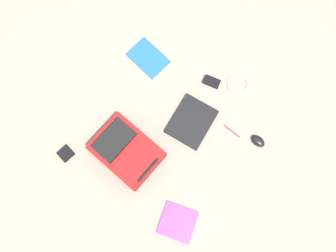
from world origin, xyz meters
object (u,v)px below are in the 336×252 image
object	(u,v)px
laptop	(192,122)
cable_coil	(238,84)
power_brick	(212,82)
book_manual	(178,222)
computer_mouse	(258,141)
earbud_pouch	(66,153)
backpack	(126,151)
book_red	(148,58)
pen_black	(232,131)

from	to	relation	value
laptop	cable_coil	world-z (taller)	laptop
cable_coil	power_brick	distance (m)	0.19
laptop	book_manual	size ratio (longest dim) A/B	1.26
computer_mouse	cable_coil	world-z (taller)	computer_mouse
cable_coil	power_brick	bearing A→B (deg)	-56.37
power_brick	earbud_pouch	distance (m)	1.11
book_manual	earbud_pouch	bearing A→B (deg)	-83.36
computer_mouse	backpack	bearing A→B (deg)	-41.70
backpack	cable_coil	distance (m)	0.91
book_red	power_brick	bearing A→B (deg)	105.37
book_red	book_manual	distance (m)	1.15
laptop	computer_mouse	world-z (taller)	computer_mouse
backpack	pen_black	bearing A→B (deg)	139.01
laptop	book_manual	xyz separation A→B (m)	(0.59, 0.32, -0.01)
cable_coil	earbud_pouch	bearing A→B (deg)	-29.88
cable_coil	earbud_pouch	world-z (taller)	earbud_pouch
backpack	cable_coil	xyz separation A→B (m)	(-0.85, 0.31, -0.07)
book_manual	power_brick	size ratio (longest dim) A/B	2.39
backpack	power_brick	distance (m)	0.77
book_red	cable_coil	distance (m)	0.66
computer_mouse	earbud_pouch	bearing A→B (deg)	-42.87
laptop	cable_coil	distance (m)	0.43
book_red	cable_coil	xyz separation A→B (m)	(-0.23, 0.62, -0.00)
computer_mouse	power_brick	world-z (taller)	computer_mouse
laptop	book_manual	world-z (taller)	laptop
power_brick	book_manual	bearing A→B (deg)	22.86
power_brick	backpack	bearing A→B (deg)	-12.01
book_red	earbud_pouch	xyz separation A→B (m)	(0.88, -0.01, 0.01)
backpack	computer_mouse	distance (m)	0.88
cable_coil	pen_black	distance (m)	0.34
book_red	cable_coil	size ratio (longest dim) A/B	1.98
laptop	power_brick	bearing A→B (deg)	-169.59
laptop	pen_black	xyz separation A→B (m)	(-0.12, 0.26, -0.01)
backpack	book_manual	size ratio (longest dim) A/B	1.58
cable_coil	pen_black	world-z (taller)	cable_coil
laptop	pen_black	distance (m)	0.28
power_brick	earbud_pouch	size ratio (longest dim) A/B	1.34
earbud_pouch	pen_black	bearing A→B (deg)	135.22
cable_coil	earbud_pouch	size ratio (longest dim) A/B	1.76
computer_mouse	laptop	bearing A→B (deg)	-63.35
laptop	book_red	world-z (taller)	laptop
backpack	laptop	bearing A→B (deg)	153.16
book_manual	cable_coil	world-z (taller)	cable_coil
book_manual	earbud_pouch	distance (m)	0.87
laptop	book_manual	distance (m)	0.67
book_manual	power_brick	bearing A→B (deg)	-157.14
computer_mouse	earbud_pouch	size ratio (longest dim) A/B	1.16
book_red	earbud_pouch	world-z (taller)	earbud_pouch
backpack	book_manual	distance (m)	0.57
computer_mouse	cable_coil	distance (m)	0.43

